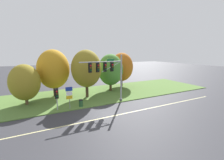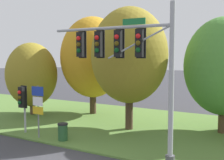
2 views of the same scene
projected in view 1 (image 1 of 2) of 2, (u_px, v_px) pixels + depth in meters
The scene contains 12 objects.
ground_plane at pixel (104, 113), 18.00m from camera, with size 160.00×160.00×0.00m, color #333338.
lane_stripe at pixel (108, 117), 16.94m from camera, with size 36.00×0.16×0.01m, color beige.
grass_verge at pixel (84, 95), 25.25m from camera, with size 48.00×11.50×0.10m, color #517533.
traffic_signal_mast at pixel (108, 71), 20.76m from camera, with size 6.34×0.49×6.81m.
pedestrian_signal_near_kerb at pixel (57, 95), 18.29m from camera, with size 0.46×0.55×2.82m.
route_sign_post at pixel (69, 95), 18.75m from camera, with size 0.85×0.08×2.92m.
tree_nearest_road at pixel (25, 82), 20.26m from camera, with size 3.95×3.95×5.58m.
tree_left_of_mast at pixel (53, 69), 24.03m from camera, with size 5.03×5.03×7.59m.
tree_behind_signpost at pixel (86, 69), 23.51m from camera, with size 4.71×4.71×7.54m.
tree_mid_verge at pixel (111, 70), 27.63m from camera, with size 4.61×4.61×6.84m.
tree_tall_centre at pixel (122, 67), 31.24m from camera, with size 4.72×4.72×7.05m.
trash_bin at pixel (81, 103), 19.92m from camera, with size 0.56×0.56×0.93m.
Camera 1 is at (-6.69, -15.63, 7.21)m, focal length 24.00 mm.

